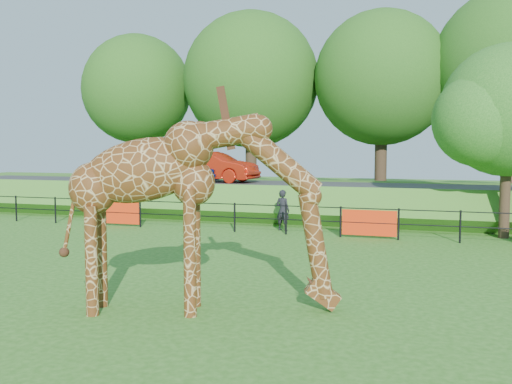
% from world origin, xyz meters
% --- Properties ---
extents(ground, '(90.00, 90.00, 0.00)m').
position_xyz_m(ground, '(0.00, 0.00, 0.00)').
color(ground, '#2B6519').
rests_on(ground, ground).
extents(giraffe, '(5.49, 2.55, 3.88)m').
position_xyz_m(giraffe, '(0.90, -1.88, 1.94)').
color(giraffe, '#572E11').
rests_on(giraffe, ground).
extents(perimeter_fence, '(28.07, 0.10, 1.10)m').
position_xyz_m(perimeter_fence, '(0.00, 8.00, 0.55)').
color(perimeter_fence, black).
rests_on(perimeter_fence, ground).
extents(embankment, '(40.00, 9.00, 1.30)m').
position_xyz_m(embankment, '(0.00, 15.50, 0.65)').
color(embankment, '#2B6519').
rests_on(embankment, ground).
extents(road, '(40.00, 5.00, 0.12)m').
position_xyz_m(road, '(0.00, 14.00, 1.36)').
color(road, '#2D2D30').
rests_on(road, embankment).
extents(car_blue, '(4.05, 2.11, 1.31)m').
position_xyz_m(car_blue, '(-6.95, 14.00, 2.08)').
color(car_blue, '#13359E').
rests_on(car_blue, road).
extents(car_red, '(4.77, 2.17, 1.52)m').
position_xyz_m(car_red, '(-5.55, 14.57, 2.18)').
color(car_red, red).
rests_on(car_red, road).
extents(visitor, '(0.66, 0.52, 1.57)m').
position_xyz_m(visitor, '(-0.36, 8.85, 0.78)').
color(visitor, black).
rests_on(visitor, ground).
extents(tree_east, '(5.40, 4.71, 6.76)m').
position_xyz_m(tree_east, '(7.60, 9.63, 4.28)').
color(tree_east, '#312216').
rests_on(tree_east, ground).
extents(bg_tree_line, '(37.30, 8.80, 11.82)m').
position_xyz_m(bg_tree_line, '(1.89, 22.00, 7.19)').
color(bg_tree_line, '#312216').
rests_on(bg_tree_line, ground).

